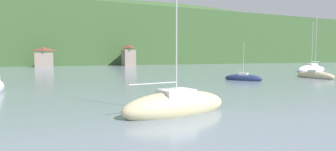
{
  "coord_description": "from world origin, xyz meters",
  "views": [
    {
      "loc": [
        -11.59,
        18.86,
        3.35
      ],
      "look_at": [
        0.0,
        45.44,
        1.25
      ],
      "focal_mm": 29.19,
      "sensor_mm": 36.0,
      "label": 1
    }
  ],
  "objects_px": {
    "shore_building_west": "(44,57)",
    "sailboat_mid_1": "(243,78)",
    "sailboat_far_0": "(311,69)",
    "sailboat_near_5": "(176,106)",
    "sailboat_mid_6": "(315,76)",
    "shore_building_westcentral": "(129,55)"
  },
  "relations": [
    {
      "from": "shore_building_westcentral",
      "to": "sailboat_near_5",
      "type": "xyz_separation_m",
      "value": [
        -17.81,
        -75.25,
        -3.02
      ]
    },
    {
      "from": "sailboat_far_0",
      "to": "sailboat_mid_6",
      "type": "relative_size",
      "value": 1.1
    },
    {
      "from": "shore_building_westcentral",
      "to": "sailboat_mid_1",
      "type": "relative_size",
      "value": 1.3
    },
    {
      "from": "shore_building_westcentral",
      "to": "sailboat_far_0",
      "type": "relative_size",
      "value": 0.65
    },
    {
      "from": "sailboat_near_5",
      "to": "shore_building_westcentral",
      "type": "bearing_deg",
      "value": 67.72
    },
    {
      "from": "shore_building_west",
      "to": "sailboat_far_0",
      "type": "distance_m",
      "value": 70.83
    },
    {
      "from": "sailboat_far_0",
      "to": "sailboat_near_5",
      "type": "xyz_separation_m",
      "value": [
        -43.62,
        -26.09,
        -0.06
      ]
    },
    {
      "from": "sailboat_mid_1",
      "to": "shore_building_west",
      "type": "bearing_deg",
      "value": 168.67
    },
    {
      "from": "sailboat_far_0",
      "to": "sailboat_near_5",
      "type": "bearing_deg",
      "value": 25.07
    },
    {
      "from": "shore_building_west",
      "to": "sailboat_near_5",
      "type": "distance_m",
      "value": 74.92
    },
    {
      "from": "sailboat_mid_1",
      "to": "sailboat_mid_6",
      "type": "bearing_deg",
      "value": 50.56
    },
    {
      "from": "shore_building_west",
      "to": "sailboat_far_0",
      "type": "height_order",
      "value": "sailboat_far_0"
    },
    {
      "from": "sailboat_mid_1",
      "to": "sailboat_mid_6",
      "type": "height_order",
      "value": "sailboat_mid_6"
    },
    {
      "from": "sailboat_near_5",
      "to": "sailboat_mid_6",
      "type": "height_order",
      "value": "sailboat_mid_6"
    },
    {
      "from": "shore_building_westcentral",
      "to": "sailboat_mid_6",
      "type": "xyz_separation_m",
      "value": [
        12.22,
        -60.67,
        -3.1
      ]
    },
    {
      "from": "shore_building_west",
      "to": "shore_building_westcentral",
      "type": "relative_size",
      "value": 0.83
    },
    {
      "from": "shore_building_west",
      "to": "sailboat_mid_1",
      "type": "height_order",
      "value": "shore_building_west"
    },
    {
      "from": "shore_building_west",
      "to": "sailboat_mid_6",
      "type": "xyz_separation_m",
      "value": [
        38.1,
        -59.86,
        -2.51
      ]
    },
    {
      "from": "sailboat_mid_6",
      "to": "sailboat_far_0",
      "type": "bearing_deg",
      "value": -46.81
    },
    {
      "from": "shore_building_westcentral",
      "to": "sailboat_mid_6",
      "type": "bearing_deg",
      "value": -78.61
    },
    {
      "from": "sailboat_near_5",
      "to": "sailboat_mid_6",
      "type": "distance_m",
      "value": 33.38
    },
    {
      "from": "shore_building_westcentral",
      "to": "sailboat_far_0",
      "type": "bearing_deg",
      "value": -62.3
    }
  ]
}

